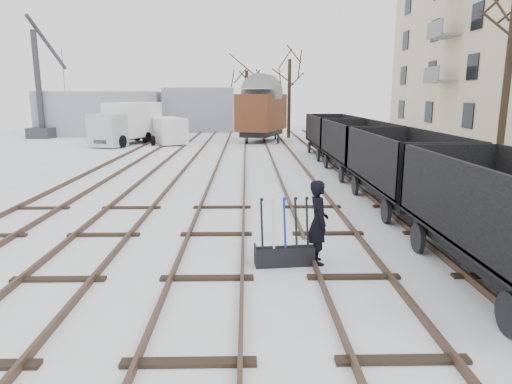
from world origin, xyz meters
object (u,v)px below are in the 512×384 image
at_px(ground_frame, 284,252).
at_px(crane, 42,107).
at_px(worker, 318,222).
at_px(box_van_wagon, 262,111).
at_px(lorry, 128,123).
at_px(panel_van, 168,130).

distance_m(ground_frame, crane, 36.38).
xyz_separation_m(worker, box_van_wagon, (-0.32, 27.29, 1.48)).
height_order(box_van_wagon, lorry, box_van_wagon).
xyz_separation_m(ground_frame, box_van_wagon, (0.43, 27.39, 2.14)).
xyz_separation_m(ground_frame, lorry, (-9.81, 25.53, 1.33)).
bearing_deg(ground_frame, crane, 114.79).
height_order(panel_van, crane, crane).
bearing_deg(ground_frame, box_van_wagon, 83.00).
relative_size(worker, box_van_wagon, 0.31).
bearing_deg(box_van_wagon, ground_frame, -70.55).
xyz_separation_m(lorry, crane, (-8.83, 5.62, 1.08)).
distance_m(ground_frame, panel_van, 26.80).
bearing_deg(crane, box_van_wagon, -4.17).
height_order(worker, panel_van, panel_van).
distance_m(box_van_wagon, lorry, 10.44).
height_order(lorry, panel_van, lorry).
distance_m(worker, lorry, 27.54).
bearing_deg(box_van_wagon, panel_van, -148.07).
relative_size(ground_frame, crane, 0.15).
height_order(box_van_wagon, crane, crane).
distance_m(panel_van, crane, 13.03).
xyz_separation_m(panel_van, crane, (-11.81, 5.25, 1.65)).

